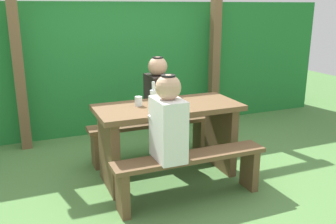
% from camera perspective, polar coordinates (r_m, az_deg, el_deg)
% --- Properties ---
extents(ground_plane, '(12.00, 12.00, 0.00)m').
position_cam_1_polar(ground_plane, '(3.84, 0.00, -9.85)').
color(ground_plane, '#507F40').
extents(hedge_backdrop, '(6.40, 0.77, 1.73)m').
position_cam_1_polar(hedge_backdrop, '(5.39, -8.13, 7.24)').
color(hedge_backdrop, '#237831').
rests_on(hedge_backdrop, ground_plane).
extents(pergola_post_left, '(0.12, 0.12, 1.95)m').
position_cam_1_polar(pergola_post_left, '(4.64, -22.03, 6.19)').
color(pergola_post_left, brown).
rests_on(pergola_post_left, ground_plane).
extents(pergola_post_right, '(0.12, 0.12, 1.95)m').
position_cam_1_polar(pergola_post_right, '(5.33, 7.20, 8.36)').
color(pergola_post_right, brown).
rests_on(pergola_post_right, ground_plane).
extents(picnic_table, '(1.40, 0.64, 0.75)m').
position_cam_1_polar(picnic_table, '(3.64, 0.00, -2.60)').
color(picnic_table, brown).
rests_on(picnic_table, ground_plane).
extents(bench_near, '(1.40, 0.24, 0.43)m').
position_cam_1_polar(bench_near, '(3.28, 3.50, -8.57)').
color(bench_near, brown).
rests_on(bench_near, ground_plane).
extents(bench_far, '(1.40, 0.24, 0.43)m').
position_cam_1_polar(bench_far, '(4.17, -2.73, -3.09)').
color(bench_far, brown).
rests_on(bench_far, ground_plane).
extents(person_white_shirt, '(0.25, 0.35, 0.72)m').
position_cam_1_polar(person_white_shirt, '(3.04, 0.00, -1.41)').
color(person_white_shirt, white).
rests_on(person_white_shirt, bench_near).
extents(person_black_coat, '(0.25, 0.35, 0.72)m').
position_cam_1_polar(person_black_coat, '(4.07, -1.56, 3.10)').
color(person_black_coat, black).
rests_on(person_black_coat, bench_far).
extents(drinking_glass, '(0.07, 0.07, 0.09)m').
position_cam_1_polar(drinking_glass, '(3.55, -4.57, 1.68)').
color(drinking_glass, silver).
rests_on(drinking_glass, picnic_table).
extents(bottle_left, '(0.07, 0.07, 0.25)m').
position_cam_1_polar(bottle_left, '(3.43, -2.24, 2.13)').
color(bottle_left, silver).
rests_on(bottle_left, picnic_table).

